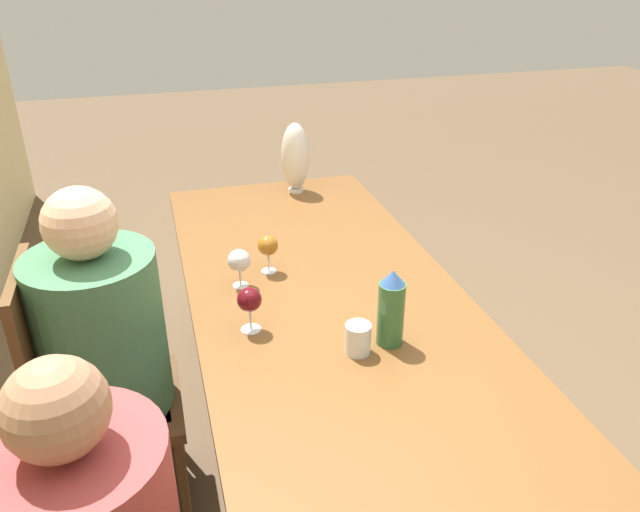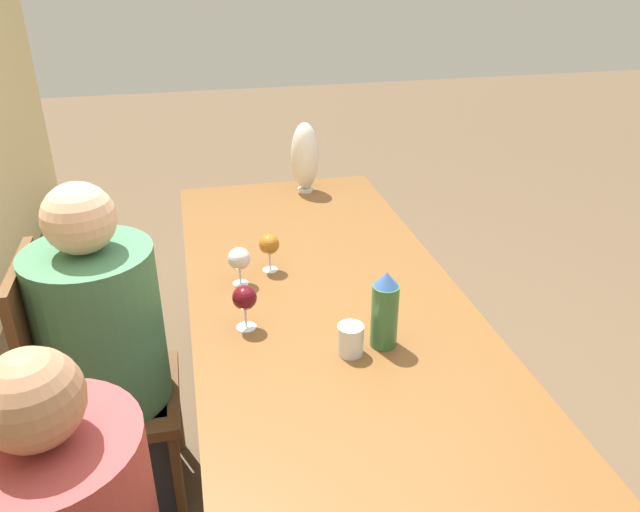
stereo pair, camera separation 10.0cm
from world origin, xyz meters
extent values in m
plane|color=brown|center=(0.00, 0.00, 0.00)|extent=(14.00, 14.00, 0.00)
cube|color=brown|center=(0.00, 0.00, 0.73)|extent=(2.55, 0.93, 0.04)
cylinder|color=brown|center=(1.17, -0.37, 0.36)|extent=(0.07, 0.07, 0.71)
cylinder|color=brown|center=(1.17, 0.37, 0.36)|extent=(0.07, 0.07, 0.71)
cylinder|color=#336638|center=(-0.18, -0.10, 0.86)|extent=(0.08, 0.08, 0.20)
cone|color=#33599E|center=(-0.18, -0.10, 0.98)|extent=(0.07, 0.07, 0.04)
cylinder|color=silver|center=(-0.20, 0.01, 0.80)|extent=(0.08, 0.08, 0.10)
cylinder|color=silver|center=(1.12, -0.13, 0.76)|extent=(0.07, 0.07, 0.01)
ellipsoid|color=silver|center=(1.12, -0.13, 0.93)|extent=(0.13, 0.13, 0.32)
cylinder|color=silver|center=(0.28, 0.28, 0.76)|extent=(0.06, 0.06, 0.00)
cylinder|color=silver|center=(0.28, 0.28, 0.79)|extent=(0.01, 0.01, 0.06)
sphere|color=silver|center=(0.28, 0.28, 0.85)|extent=(0.08, 0.08, 0.08)
cylinder|color=silver|center=(0.36, 0.16, 0.76)|extent=(0.06, 0.06, 0.00)
cylinder|color=silver|center=(0.36, 0.16, 0.79)|extent=(0.01, 0.01, 0.07)
sphere|color=#995B19|center=(0.36, 0.16, 0.86)|extent=(0.07, 0.07, 0.07)
cylinder|color=silver|center=(0.00, 0.29, 0.76)|extent=(0.06, 0.06, 0.00)
cylinder|color=silver|center=(0.00, 0.29, 0.79)|extent=(0.01, 0.01, 0.07)
sphere|color=#510C14|center=(0.00, 0.29, 0.86)|extent=(0.08, 0.08, 0.08)
cube|color=brown|center=(0.13, 0.75, 0.44)|extent=(0.44, 0.44, 0.04)
cube|color=brown|center=(0.13, 0.95, 0.72)|extent=(0.40, 0.03, 0.53)
cylinder|color=brown|center=(-0.06, 0.56, 0.21)|extent=(0.04, 0.04, 0.42)
cylinder|color=brown|center=(0.32, 0.56, 0.21)|extent=(0.04, 0.04, 0.42)
cylinder|color=brown|center=(-0.06, 0.94, 0.21)|extent=(0.04, 0.04, 0.42)
cylinder|color=brown|center=(0.32, 0.94, 0.21)|extent=(0.04, 0.04, 0.42)
sphere|color=#9E7051|center=(-0.66, 0.75, 1.09)|extent=(0.20, 0.20, 0.20)
cube|color=#2D2D38|center=(0.13, 0.68, 0.23)|extent=(0.30, 0.22, 0.46)
cylinder|color=#3D704C|center=(0.13, 0.75, 0.73)|extent=(0.40, 0.40, 0.55)
sphere|color=#D6A884|center=(0.13, 0.75, 1.12)|extent=(0.22, 0.22, 0.22)
camera|label=1|loc=(-1.63, 0.53, 1.85)|focal=35.00mm
camera|label=2|loc=(-1.66, 0.43, 1.85)|focal=35.00mm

